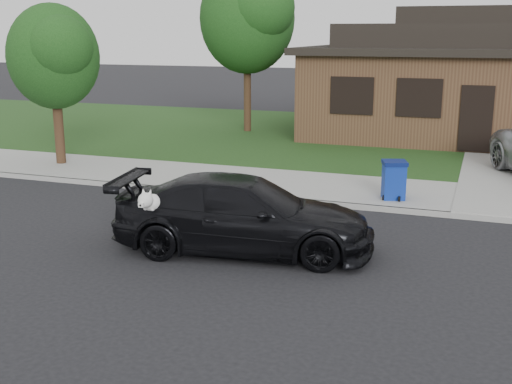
% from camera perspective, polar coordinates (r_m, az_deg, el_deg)
% --- Properties ---
extents(ground, '(120.00, 120.00, 0.00)m').
position_cam_1_polar(ground, '(11.95, -2.42, -5.02)').
color(ground, black).
rests_on(ground, ground).
extents(sidewalk, '(60.00, 3.00, 0.12)m').
position_cam_1_polar(sidewalk, '(16.49, 4.14, 0.53)').
color(sidewalk, gray).
rests_on(sidewalk, ground).
extents(curb, '(60.00, 0.12, 0.12)m').
position_cam_1_polar(curb, '(15.09, 2.59, -0.72)').
color(curb, gray).
rests_on(curb, ground).
extents(lawn, '(60.00, 13.00, 0.13)m').
position_cam_1_polar(lawn, '(24.15, 9.33, 4.71)').
color(lawn, '#193814').
rests_on(lawn, ground).
extents(sedan, '(4.94, 2.60, 1.37)m').
position_cam_1_polar(sedan, '(11.62, -1.13, -2.02)').
color(sedan, black).
rests_on(sedan, ground).
extents(recycling_bin, '(0.68, 0.68, 0.89)m').
position_cam_1_polar(recycling_bin, '(15.22, 12.15, 1.09)').
color(recycling_bin, navy).
rests_on(recycling_bin, sidewalk).
extents(house, '(12.60, 8.60, 4.65)m').
position_cam_1_polar(house, '(25.51, 19.35, 9.29)').
color(house, '#422B1C').
rests_on(house, ground).
extents(tree_0, '(3.78, 3.60, 6.34)m').
position_cam_1_polar(tree_0, '(24.88, -0.53, 15.36)').
color(tree_0, '#332114').
rests_on(tree_0, ground).
extents(tree_2, '(2.73, 2.60, 4.59)m').
position_cam_1_polar(tree_2, '(19.46, -17.44, 11.55)').
color(tree_2, '#332114').
rests_on(tree_2, ground).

